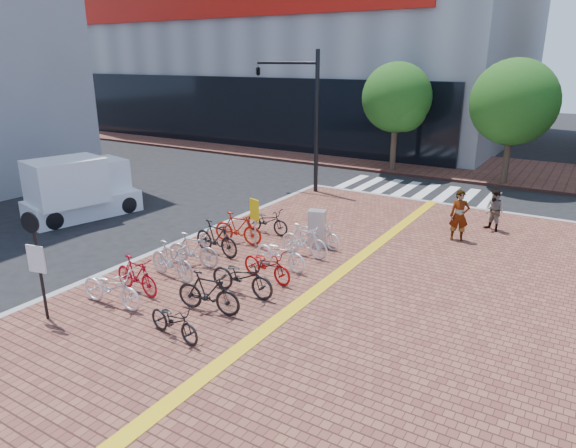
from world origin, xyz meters
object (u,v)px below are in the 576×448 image
Objects in this scene: bike_12 at (304,241)px; bike_11 at (281,253)px; notice_sign at (36,253)px; bike_5 at (238,228)px; box_truck at (79,189)px; bike_4 at (216,238)px; yellow_sign at (254,214)px; bike_0 at (111,287)px; bike_1 at (136,275)px; traffic_light_pole at (289,94)px; bike_6 at (267,221)px; bike_9 at (242,276)px; bike_2 at (172,261)px; utility_box at (317,228)px; bike_8 at (208,292)px; bike_7 at (174,321)px; bike_3 at (193,250)px; bike_13 at (319,234)px; pedestrian_b at (494,211)px; bike_10 at (267,265)px; pedestrian_a at (459,216)px.

bike_11 is at bearing 178.68° from bike_12.
notice_sign reaches higher than bike_12.
box_truck is (-7.66, -0.50, 0.49)m from bike_5.
bike_4 is 1.07× the size of bike_12.
yellow_sign is at bearing 97.00° from bike_12.
bike_1 is at bearing -1.83° from bike_0.
box_truck is at bearing 53.05° from bike_0.
bike_6 is at bearing -64.78° from traffic_light_pole.
bike_6 is 5.13m from bike_9.
utility_box reaches higher than bike_2.
yellow_sign reaches higher than utility_box.
bike_5 is 1.45m from bike_6.
bike_9 is 1.12× the size of bike_12.
yellow_sign reaches higher than bike_8.
bike_9 is (2.27, -4.60, 0.05)m from bike_6.
bike_11 is (2.27, 2.28, -0.06)m from bike_2.
bike_2 is 3.39m from bike_5.
notice_sign is at bearing 174.52° from bike_6.
bike_4 is (0.01, 3.37, 0.05)m from bike_1.
bike_7 is 2.64m from bike_9.
bike_1 is 1.37× the size of utility_box.
bike_11 is (2.38, 1.24, -0.03)m from bike_3.
bike_6 is (0.20, 3.77, -0.06)m from bike_3.
pedestrian_b reaches higher than bike_13.
bike_5 is 3.29m from bike_10.
bike_1 is 1.06× the size of bike_7.
pedestrian_b is (7.16, 10.63, 0.26)m from bike_1.
bike_12 reaches higher than bike_0.
pedestrian_a is 0.28× the size of traffic_light_pole.
pedestrian_b is (4.62, 8.08, 0.30)m from bike_10.
yellow_sign is 7.03m from notice_sign.
bike_8 is (2.38, -3.21, -0.03)m from bike_4.
box_truck is (-7.70, 4.09, 0.53)m from bike_1.
bike_8 is 2.40m from bike_10.
bike_3 is 4.28m from bike_7.
bike_1 is 2.25m from bike_3.
bike_8 is 1.43× the size of utility_box.
bike_4 is 1.13× the size of yellow_sign.
pedestrian_a reaches higher than yellow_sign.
bike_12 is at bearing -26.75° from bike_2.
bike_4 is at bearing 176.86° from bike_6.
bike_10 is at bearing -144.86° from bike_6.
bike_8 is at bearing -84.88° from pedestrian_b.
yellow_sign is (-1.89, 2.07, 0.69)m from bike_10.
bike_4 is 1.03× the size of bike_5.
bike_1 is 3.60m from bike_10.
bike_0 is at bearing -92.14° from pedestrian_b.
bike_6 is 0.65× the size of notice_sign.
bike_0 is 0.70× the size of notice_sign.
notice_sign is at bearing 144.71° from bike_0.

